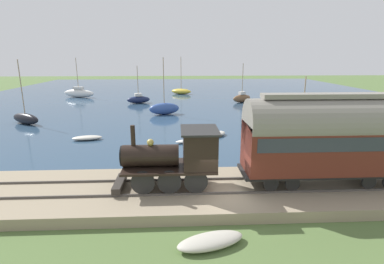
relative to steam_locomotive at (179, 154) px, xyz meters
name	(u,v)px	position (x,y,z in m)	size (l,w,h in m)	color
ground_plane	(224,204)	(-0.87, -2.27, -2.43)	(200.00, 200.00, 0.00)	#516B38
harbor_water	(189,95)	(43.18, -2.27, -2.43)	(80.00, 80.00, 0.01)	#2D4760
rail_embankment	(221,191)	(0.00, -2.27, -2.15)	(5.77, 56.00, 0.68)	gray
steam_locomotive	(179,154)	(0.00, 0.00, 0.00)	(2.44, 5.39, 3.31)	black
passenger_coach	(327,135)	(0.00, -7.77, 0.90)	(2.56, 8.93, 4.85)	black
sailboat_green	(301,132)	(10.75, -11.03, -1.70)	(3.57, 5.12, 5.67)	#236B42
sailboat_navy	(138,99)	(33.07, 6.19, -1.79)	(2.38, 3.87, 5.83)	#192347
sailboat_white	(79,93)	(40.57, 17.85, -1.63)	(2.97, 6.18, 7.00)	white
sailboat_brown	(242,98)	(33.21, -10.48, -1.71)	(2.70, 3.61, 6.22)	brown
sailboat_blue	(164,108)	(23.39, 1.70, -1.65)	(2.21, 4.10, 7.18)	#335199
sailboat_black	(26,118)	(18.62, 16.85, -1.79)	(3.21, 4.17, 7.00)	black
sailboat_yellow	(181,91)	(44.44, -0.80, -1.87)	(3.17, 4.41, 7.18)	gold
rowboat_far_out	(87,138)	(11.67, 8.19, -2.23)	(1.38, 2.74, 0.38)	beige
rowboat_mid_harbor	(330,156)	(5.70, -11.18, -2.25)	(1.73, 2.19, 0.36)	silver
rowboat_near_shore	(217,134)	(12.43, -3.73, -2.22)	(2.30, 2.18, 0.40)	beige
rowboat_off_pier	(192,141)	(10.36, -1.19, -2.27)	(1.53, 3.03, 0.31)	silver
beached_dinghy	(211,241)	(-4.34, -1.21, -2.21)	(1.88, 3.00, 0.44)	#B7B2A3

